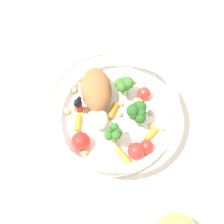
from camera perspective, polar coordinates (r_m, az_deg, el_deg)
name	(u,v)px	position (r m, az deg, el deg)	size (l,w,h in m)	color
ground_plane	(111,117)	(0.61, -0.25, -0.91)	(2.40, 2.40, 0.00)	silver
food_container	(110,110)	(0.58, -0.31, 0.27)	(0.23, 0.23, 0.06)	white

